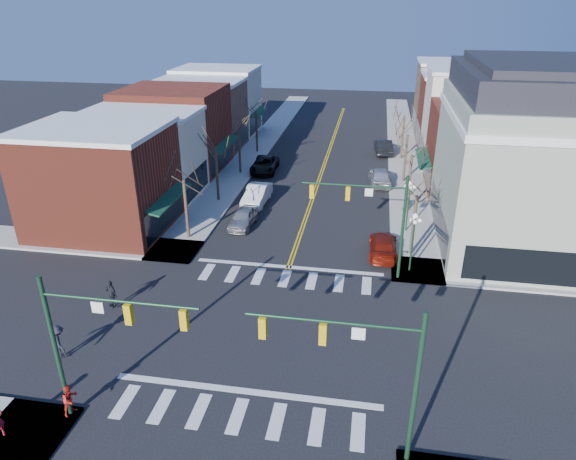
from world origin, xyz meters
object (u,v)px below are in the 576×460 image
at_px(lamppost_midblock, 409,197).
at_px(car_right_near, 383,246).
at_px(car_right_mid, 380,176).
at_px(car_left_mid, 257,195).
at_px(pedestrian_red_b, 70,399).
at_px(pedestrian_dark_a, 111,294).
at_px(car_left_near, 243,218).
at_px(car_right_far, 383,147).
at_px(pedestrian_dark_b, 59,342).
at_px(victorian_corner, 534,158).
at_px(lamppost_corner, 413,233).
at_px(car_left_far, 265,165).

distance_m(lamppost_midblock, car_right_near, 5.08).
height_order(car_right_near, car_right_mid, car_right_mid).
xyz_separation_m(car_left_mid, pedestrian_red_b, (-2.50, -26.35, 0.09)).
bearing_deg(car_right_mid, pedestrian_dark_a, 53.50).
height_order(car_left_near, car_right_far, car_right_far).
bearing_deg(car_right_near, pedestrian_red_b, 52.65).
bearing_deg(car_right_near, pedestrian_dark_b, 41.41).
bearing_deg(victorian_corner, car_right_near, -159.97).
distance_m(victorian_corner, car_left_mid, 22.53).
bearing_deg(victorian_corner, car_right_far, 114.25).
bearing_deg(car_right_near, car_right_mid, -89.14).
xyz_separation_m(lamppost_corner, pedestrian_red_b, (-15.50, -15.87, -2.03)).
bearing_deg(car_left_near, car_right_near, -12.92).
bearing_deg(car_left_far, lamppost_midblock, -44.56).
bearing_deg(car_left_far, pedestrian_dark_a, -99.42).
bearing_deg(pedestrian_dark_a, pedestrian_dark_b, -64.18).
distance_m(lamppost_midblock, car_right_far, 22.09).
distance_m(car_right_near, pedestrian_dark_b, 21.99).
height_order(car_left_near, car_left_far, car_left_far).
xyz_separation_m(car_left_near, pedestrian_dark_b, (-5.20, -17.87, 0.35)).
relative_size(car_left_far, pedestrian_red_b, 3.49).
distance_m(car_left_mid, car_right_far, 21.15).
bearing_deg(car_right_far, car_right_mid, 82.52).
bearing_deg(pedestrian_dark_a, lamppost_corner, 53.40).
bearing_deg(lamppost_corner, car_right_far, 93.62).
relative_size(victorian_corner, lamppost_corner, 3.29).
xyz_separation_m(lamppost_midblock, car_right_near, (-1.80, -4.18, -2.25)).
height_order(victorian_corner, car_right_near, victorian_corner).
bearing_deg(car_left_mid, lamppost_midblock, -14.67).
height_order(car_left_near, car_left_mid, car_left_mid).
distance_m(lamppost_corner, car_left_near, 14.31).
relative_size(car_left_near, pedestrian_red_b, 2.74).
xyz_separation_m(lamppost_midblock, car_left_mid, (-13.00, 3.98, -2.13)).
relative_size(lamppost_corner, pedestrian_dark_b, 2.35).
relative_size(car_right_mid, pedestrian_dark_a, 2.90).
distance_m(lamppost_corner, lamppost_midblock, 6.50).
height_order(lamppost_corner, pedestrian_dark_b, lamppost_corner).
bearing_deg(pedestrian_red_b, lamppost_midblock, -14.76).
xyz_separation_m(victorian_corner, pedestrian_dark_a, (-26.10, -13.49, -5.64)).
relative_size(victorian_corner, car_right_mid, 2.83).
xyz_separation_m(car_left_near, pedestrian_dark_a, (-4.80, -13.03, 0.29)).
bearing_deg(pedestrian_red_b, car_right_near, -17.03).
height_order(victorian_corner, car_right_far, victorian_corner).
xyz_separation_m(car_left_near, car_right_mid, (10.87, 11.98, 0.13)).
xyz_separation_m(car_right_near, car_right_far, (0.00, 26.10, 0.13)).
distance_m(car_right_mid, pedestrian_dark_a, 29.52).
bearing_deg(lamppost_corner, pedestrian_red_b, -134.32).
height_order(victorian_corner, lamppost_midblock, victorian_corner).
bearing_deg(lamppost_corner, pedestrian_dark_a, -157.17).
bearing_deg(pedestrian_dark_a, car_right_mid, 88.49).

